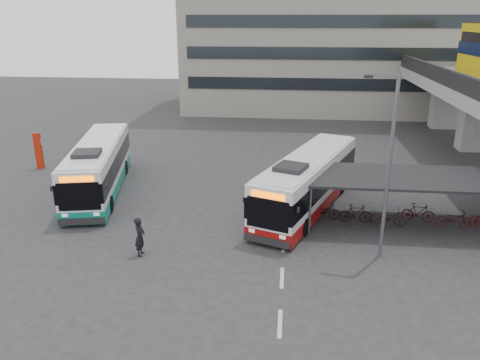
# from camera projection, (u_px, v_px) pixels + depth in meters

# --- Properties ---
(ground) EXTENTS (120.00, 120.00, 0.00)m
(ground) POSITION_uv_depth(u_px,v_px,m) (230.00, 241.00, 21.96)
(ground) COLOR #28282B
(ground) RESTS_ON ground
(bike_shelter) EXTENTS (10.00, 4.00, 2.54)m
(bike_shelter) POSITION_uv_depth(u_px,v_px,m) (405.00, 197.00, 23.44)
(bike_shelter) COLOR #595B60
(bike_shelter) RESTS_ON ground
(road_markings) EXTENTS (0.15, 7.60, 0.01)m
(road_markings) POSITION_uv_depth(u_px,v_px,m) (282.00, 278.00, 18.89)
(road_markings) COLOR beige
(road_markings) RESTS_ON ground
(bus_main) EXTENTS (6.08, 10.99, 3.21)m
(bus_main) POSITION_uv_depth(u_px,v_px,m) (308.00, 182.00, 25.39)
(bus_main) COLOR white
(bus_main) RESTS_ON ground
(bus_teal) EXTENTS (4.62, 11.14, 3.22)m
(bus_teal) POSITION_uv_depth(u_px,v_px,m) (99.00, 167.00, 27.98)
(bus_teal) COLOR white
(bus_teal) RESTS_ON ground
(pedestrian) EXTENTS (0.45, 0.66, 1.78)m
(pedestrian) POSITION_uv_depth(u_px,v_px,m) (140.00, 237.00, 20.43)
(pedestrian) COLOR black
(pedestrian) RESTS_ON ground
(lamp_post) EXTENTS (1.40, 0.31, 7.95)m
(lamp_post) POSITION_uv_depth(u_px,v_px,m) (387.00, 158.00, 19.12)
(lamp_post) COLOR #595B60
(lamp_post) RESTS_ON ground
(sign_totem_north) EXTENTS (0.55, 0.18, 2.52)m
(sign_totem_north) POSITION_uv_depth(u_px,v_px,m) (39.00, 150.00, 32.17)
(sign_totem_north) COLOR #B11E0A
(sign_totem_north) RESTS_ON ground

